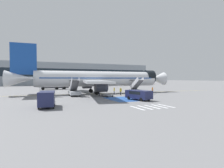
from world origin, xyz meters
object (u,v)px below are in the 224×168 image
(fuel_tanker, at_px, (54,85))
(service_van_0, at_px, (47,98))
(airliner, at_px, (97,79))
(ground_crew_0, at_px, (121,91))
(terminal_building, at_px, (67,74))
(ground_crew_2, at_px, (114,90))
(baggage_cart, at_px, (107,95))
(boarding_stairs_forward, at_px, (137,90))
(ground_crew_1, at_px, (99,91))
(ground_crew_3, at_px, (152,90))
(boarding_stairs_aft, at_px, (74,91))
(service_van_1, at_px, (139,94))

(fuel_tanker, distance_m, service_van_0, 40.84)
(airliner, bearing_deg, ground_crew_0, 33.27)
(airliner, height_order, terminal_building, terminal_building)
(ground_crew_0, xyz_separation_m, ground_crew_2, (-0.96, 1.61, -0.02))
(airliner, height_order, baggage_cart, airliner)
(boarding_stairs_forward, bearing_deg, fuel_tanker, 126.53)
(boarding_stairs_forward, height_order, ground_crew_2, boarding_stairs_forward)
(ground_crew_1, bearing_deg, baggage_cart, 16.98)
(airliner, bearing_deg, ground_crew_1, -9.49)
(boarding_stairs_forward, height_order, ground_crew_1, boarding_stairs_forward)
(airliner, relative_size, ground_crew_3, 24.14)
(baggage_cart, xyz_separation_m, ground_crew_0, (4.12, 1.75, 0.79))
(baggage_cart, bearing_deg, boarding_stairs_aft, 135.82)
(airliner, relative_size, boarding_stairs_aft, 7.86)
(fuel_tanker, distance_m, ground_crew_2, 29.58)
(ground_crew_1, xyz_separation_m, terminal_building, (5.21, 76.26, 5.74))
(boarding_stairs_forward, xyz_separation_m, ground_crew_1, (-10.40, -0.58, 0.05))
(service_van_0, xyz_separation_m, terminal_building, (17.15, 88.88, 5.53))
(boarding_stairs_aft, distance_m, ground_crew_0, 10.69)
(service_van_1, bearing_deg, ground_crew_3, -150.82)
(ground_crew_0, xyz_separation_m, terminal_building, (0.17, 77.14, 5.77))
(ground_crew_0, bearing_deg, terminal_building, 145.09)
(service_van_1, xyz_separation_m, terminal_building, (1.40, 86.93, 5.74))
(boarding_stairs_forward, relative_size, ground_crew_1, 2.87)
(ground_crew_1, bearing_deg, service_van_0, -45.78)
(service_van_0, bearing_deg, ground_crew_1, -126.10)
(terminal_building, bearing_deg, baggage_cart, -93.11)
(ground_crew_0, relative_size, ground_crew_2, 1.02)
(fuel_tanker, relative_size, baggage_cart, 3.65)
(boarding_stairs_forward, bearing_deg, ground_crew_0, -161.27)
(fuel_tanker, distance_m, ground_crew_0, 31.43)
(fuel_tanker, distance_m, baggage_cart, 31.75)
(ground_crew_1, height_order, ground_crew_2, ground_crew_1)
(service_van_0, bearing_deg, terminal_building, -93.60)
(service_van_0, bearing_deg, service_van_1, -165.63)
(ground_crew_1, distance_m, terminal_building, 76.66)
(baggage_cart, distance_m, terminal_building, 79.28)
(baggage_cart, xyz_separation_m, ground_crew_1, (-0.92, 2.63, 0.83))
(terminal_building, bearing_deg, service_van_1, -90.92)
(service_van_1, height_order, ground_crew_3, service_van_1)
(boarding_stairs_forward, xyz_separation_m, service_van_0, (-22.34, -13.19, 0.25))
(service_van_1, height_order, ground_crew_2, ground_crew_2)
(service_van_0, bearing_deg, ground_crew_3, -148.32)
(fuel_tanker, height_order, service_van_1, fuel_tanker)
(airliner, distance_m, fuel_tanker, 24.06)
(fuel_tanker, xyz_separation_m, ground_crew_2, (11.50, -27.24, -0.67))
(airliner, bearing_deg, service_van_0, -32.46)
(boarding_stairs_forward, relative_size, terminal_building, 0.05)
(airliner, xyz_separation_m, boarding_stairs_aft, (-6.67, -4.12, -2.82))
(airliner, bearing_deg, ground_crew_3, 67.20)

